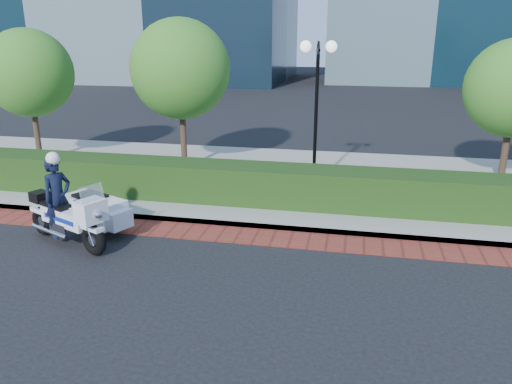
% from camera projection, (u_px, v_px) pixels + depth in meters
% --- Properties ---
extents(ground, '(120.00, 120.00, 0.00)m').
position_uv_depth(ground, '(241.00, 265.00, 10.30)').
color(ground, black).
rests_on(ground, ground).
extents(brick_strip, '(60.00, 1.00, 0.01)m').
position_uv_depth(brick_strip, '(255.00, 237.00, 11.70)').
color(brick_strip, maroon).
rests_on(brick_strip, ground).
extents(sidewalk, '(60.00, 8.00, 0.15)m').
position_uv_depth(sidewalk, '(284.00, 180.00, 15.87)').
color(sidewalk, gray).
rests_on(sidewalk, ground).
extents(hedge_main, '(18.00, 1.20, 1.00)m').
position_uv_depth(hedge_main, '(271.00, 185.00, 13.46)').
color(hedge_main, black).
rests_on(hedge_main, sidewalk).
extents(lamppost, '(1.02, 0.70, 4.21)m').
position_uv_depth(lamppost, '(317.00, 92.00, 14.04)').
color(lamppost, black).
rests_on(lamppost, sidewalk).
extents(tree_a, '(3.00, 3.00, 4.58)m').
position_uv_depth(tree_a, '(29.00, 73.00, 17.11)').
color(tree_a, '#332319').
rests_on(tree_a, sidewalk).
extents(tree_b, '(3.20, 3.20, 4.89)m').
position_uv_depth(tree_b, '(180.00, 69.00, 15.98)').
color(tree_b, '#332319').
rests_on(tree_b, sidewalk).
extents(police_motorcycle, '(2.47, 2.35, 2.12)m').
position_uv_depth(police_motorcycle, '(77.00, 209.00, 11.42)').
color(police_motorcycle, black).
rests_on(police_motorcycle, ground).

